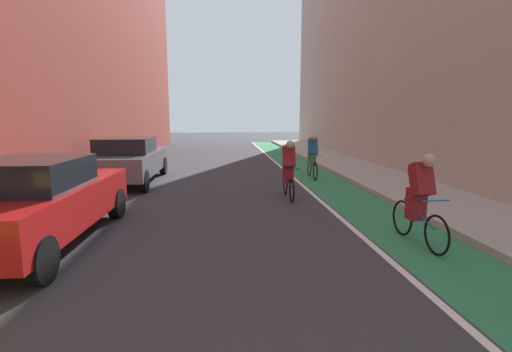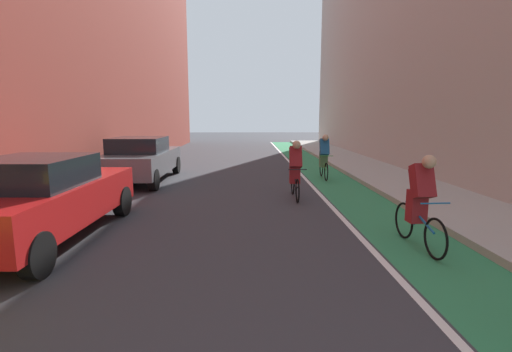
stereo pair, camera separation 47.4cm
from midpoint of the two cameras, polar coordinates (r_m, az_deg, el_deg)
name	(u,v)px [view 1 (the left image)]	position (r m, az deg, el deg)	size (l,w,h in m)	color
ground_plane	(224,187)	(11.98, -6.07, -1.62)	(83.51, 83.51, 0.00)	#38383D
bike_lane_paint	(314,175)	(14.32, 8.03, 0.10)	(1.60, 37.96, 0.00)	#2D8451
lane_divider_stripe	(291,176)	(14.14, 4.48, 0.05)	(0.12, 37.96, 0.00)	white
sidewalk_right	(367,173)	(14.91, 15.78, 0.47)	(2.53, 37.96, 0.14)	#A8A59E
building_facade_right	(414,2)	(18.20, 22.29, 23.51)	(2.40, 33.96, 13.90)	#B2ADA3
parked_sedan_red	(38,201)	(7.54, -32.08, -3.26)	(1.90, 4.46, 1.53)	red
parked_sedan_gray	(128,160)	(13.33, -19.98, 2.39)	(1.94, 4.65, 1.53)	#595B60
cyclist_mid	(419,197)	(6.93, 22.03, -2.97)	(0.48, 1.71, 1.61)	black
cyclist_trailing	(289,168)	(10.14, 3.69, 1.30)	(0.48, 1.68, 1.60)	black
cyclist_far	(312,155)	(13.62, 7.68, 3.23)	(0.48, 1.69, 1.60)	black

